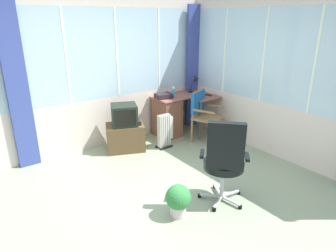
# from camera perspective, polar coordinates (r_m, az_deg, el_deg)

# --- Properties ---
(ground) EXTENTS (5.42, 5.31, 0.06)m
(ground) POSITION_cam_1_polar(r_m,az_deg,el_deg) (3.96, 0.42, -14.35)
(ground) COLOR gray
(north_window_panel) EXTENTS (4.42, 0.07, 2.55)m
(north_window_panel) POSITION_cam_1_polar(r_m,az_deg,el_deg) (5.27, -14.02, 9.28)
(north_window_panel) COLOR silver
(north_window_panel) RESTS_ON ground
(east_window_panel) EXTENTS (0.07, 4.31, 2.55)m
(east_window_panel) POSITION_cam_1_polar(r_m,az_deg,el_deg) (5.03, 21.65, 7.99)
(east_window_panel) COLOR silver
(east_window_panel) RESTS_ON ground
(curtain_north_left) EXTENTS (0.31, 0.08, 2.45)m
(curtain_north_left) POSITION_cam_1_polar(r_m,az_deg,el_deg) (4.88, -26.89, 6.30)
(curtain_north_left) COLOR #394898
(curtain_north_left) RESTS_ON ground
(curtain_corner) EXTENTS (0.31, 0.10, 2.45)m
(curtain_corner) POSITION_cam_1_polar(r_m,az_deg,el_deg) (6.27, 4.86, 10.97)
(curtain_corner) COLOR #394898
(curtain_corner) RESTS_ON ground
(desk) EXTENTS (1.13, 0.87, 0.77)m
(desk) POSITION_cam_1_polar(r_m,az_deg,el_deg) (5.82, 0.20, 2.10)
(desk) COLOR #8A5347
(desk) RESTS_ON ground
(desk_lamp) EXTENTS (0.23, 0.20, 0.34)m
(desk_lamp) POSITION_cam_1_polar(r_m,az_deg,el_deg) (6.12, 5.33, 8.46)
(desk_lamp) COLOR black
(desk_lamp) RESTS_ON desk
(tv_remote) EXTENTS (0.08, 0.16, 0.02)m
(tv_remote) POSITION_cam_1_polar(r_m,az_deg,el_deg) (5.90, 7.71, 5.90)
(tv_remote) COLOR black
(tv_remote) RESTS_ON desk
(spray_bottle) EXTENTS (0.06, 0.06, 0.22)m
(spray_bottle) POSITION_cam_1_polar(r_m,az_deg,el_deg) (5.77, 1.05, 6.69)
(spray_bottle) COLOR #4AABD1
(spray_bottle) RESTS_ON desk
(paper_tray) EXTENTS (0.33, 0.27, 0.09)m
(paper_tray) POSITION_cam_1_polar(r_m,az_deg,el_deg) (5.65, -0.86, 5.81)
(paper_tray) COLOR #2A1F27
(paper_tray) RESTS_ON desk
(wooden_armchair) EXTENTS (0.63, 0.63, 0.95)m
(wooden_armchair) POSITION_cam_1_polar(r_m,az_deg,el_deg) (5.56, 6.58, 3.14)
(wooden_armchair) COLOR olive
(wooden_armchair) RESTS_ON ground
(office_chair) EXTENTS (0.61, 0.60, 1.12)m
(office_chair) POSITION_cam_1_polar(r_m,az_deg,el_deg) (3.62, 10.77, -6.08)
(office_chair) COLOR #B7B7BF
(office_chair) RESTS_ON ground
(tv_on_stand) EXTENTS (0.76, 0.65, 0.83)m
(tv_on_stand) POSITION_cam_1_polar(r_m,az_deg,el_deg) (5.22, -8.19, -0.78)
(tv_on_stand) COLOR brown
(tv_on_stand) RESTS_ON ground
(space_heater) EXTENTS (0.31, 0.18, 0.62)m
(space_heater) POSITION_cam_1_polar(r_m,az_deg,el_deg) (5.29, -0.54, -0.91)
(space_heater) COLOR silver
(space_heater) RESTS_ON ground
(potted_plant) EXTENTS (0.30, 0.30, 0.40)m
(potted_plant) POSITION_cam_1_polar(r_m,az_deg,el_deg) (3.55, 1.98, -13.85)
(potted_plant) COLOR silver
(potted_plant) RESTS_ON ground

